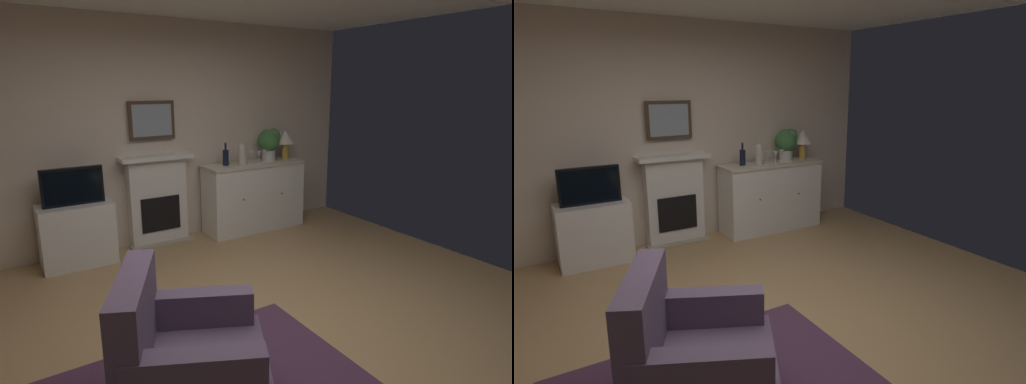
% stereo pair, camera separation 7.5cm
% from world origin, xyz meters
% --- Properties ---
extents(ground_plane, '(5.63, 5.31, 0.10)m').
position_xyz_m(ground_plane, '(0.00, 0.00, -0.05)').
color(ground_plane, tan).
rests_on(ground_plane, ground).
extents(wall_rear, '(5.63, 0.06, 2.67)m').
position_xyz_m(wall_rear, '(0.00, 2.62, 1.34)').
color(wall_rear, beige).
rests_on(wall_rear, ground_plane).
extents(fireplace_unit, '(0.87, 0.30, 1.10)m').
position_xyz_m(fireplace_unit, '(-0.01, 2.50, 0.55)').
color(fireplace_unit, white).
rests_on(fireplace_unit, ground_plane).
extents(framed_picture, '(0.55, 0.04, 0.45)m').
position_xyz_m(framed_picture, '(-0.01, 2.54, 1.51)').
color(framed_picture, '#473323').
extents(sideboard_cabinet, '(1.38, 0.49, 0.91)m').
position_xyz_m(sideboard_cabinet, '(1.27, 2.32, 0.46)').
color(sideboard_cabinet, white).
rests_on(sideboard_cabinet, ground_plane).
extents(table_lamp, '(0.26, 0.26, 0.40)m').
position_xyz_m(table_lamp, '(1.78, 2.32, 1.19)').
color(table_lamp, '#B79338').
rests_on(table_lamp, sideboard_cabinet).
extents(wine_bottle, '(0.08, 0.08, 0.29)m').
position_xyz_m(wine_bottle, '(0.86, 2.34, 1.02)').
color(wine_bottle, black).
rests_on(wine_bottle, sideboard_cabinet).
extents(wine_glass_left, '(0.07, 0.07, 0.16)m').
position_xyz_m(wine_glass_left, '(1.20, 2.28, 1.03)').
color(wine_glass_left, silver).
rests_on(wine_glass_left, sideboard_cabinet).
extents(wine_glass_center, '(0.07, 0.07, 0.16)m').
position_xyz_m(wine_glass_center, '(1.31, 2.26, 1.03)').
color(wine_glass_center, silver).
rests_on(wine_glass_center, sideboard_cabinet).
extents(wine_glass_right, '(0.07, 0.07, 0.16)m').
position_xyz_m(wine_glass_right, '(1.42, 2.30, 1.03)').
color(wine_glass_right, silver).
rests_on(wine_glass_right, sideboard_cabinet).
extents(vase_decorative, '(0.11, 0.11, 0.28)m').
position_xyz_m(vase_decorative, '(1.06, 2.27, 1.05)').
color(vase_decorative, beige).
rests_on(vase_decorative, sideboard_cabinet).
extents(tv_cabinet, '(0.75, 0.42, 0.68)m').
position_xyz_m(tv_cabinet, '(-0.98, 2.33, 0.34)').
color(tv_cabinet, white).
rests_on(tv_cabinet, ground_plane).
extents(tv_set, '(0.62, 0.07, 0.40)m').
position_xyz_m(tv_set, '(-0.98, 2.31, 0.88)').
color(tv_set, black).
rests_on(tv_set, tv_cabinet).
extents(potted_plant_small, '(0.30, 0.30, 0.43)m').
position_xyz_m(potted_plant_small, '(1.55, 2.36, 1.17)').
color(potted_plant_small, beige).
rests_on(potted_plant_small, sideboard_cabinet).
extents(armchair, '(1.06, 1.04, 0.92)m').
position_xyz_m(armchair, '(-0.89, -0.37, 0.38)').
color(armchair, '#604C66').
rests_on(armchair, ground_plane).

